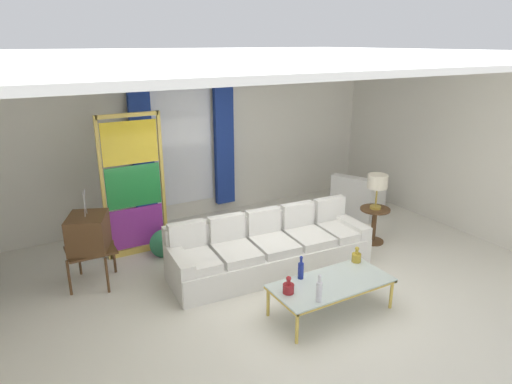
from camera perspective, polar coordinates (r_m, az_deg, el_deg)
name	(u,v)px	position (r m, az deg, el deg)	size (l,w,h in m)	color
ground_plane	(289,281)	(6.44, 4.17, -11.10)	(16.00, 16.00, 0.00)	silver
wall_rear	(199,137)	(8.48, -7.18, 6.93)	(8.00, 0.12, 3.00)	white
wall_right	(444,140)	(8.76, 22.58, 6.02)	(0.12, 7.00, 3.00)	white
ceiling_slab	(261,53)	(6.29, 0.61, 17.05)	(8.00, 7.60, 0.04)	white
curtained_window	(184,127)	(8.16, -9.07, 8.11)	(2.00, 0.17, 2.70)	white
couch_white_long	(268,249)	(6.64, 1.54, -7.14)	(2.97, 1.11, 0.86)	white
coffee_table	(331,284)	(5.66, 9.46, -11.40)	(1.50, 0.69, 0.41)	silver
bottle_blue_decanter	(288,287)	(5.34, 4.10, -11.88)	(0.13, 0.13, 0.21)	maroon
bottle_crystal_tall	(301,270)	(5.62, 5.66, -9.69)	(0.07, 0.07, 0.30)	navy
bottle_amber_squat	(319,290)	(5.19, 7.95, -12.18)	(0.07, 0.07, 0.33)	silver
bottle_ruby_flask	(356,257)	(6.16, 12.52, -7.95)	(0.12, 0.12, 0.21)	gold
vintage_tv	(88,234)	(6.45, -20.34, -5.03)	(0.69, 0.73, 1.35)	brown
armchair_white	(357,200)	(8.88, 12.58, -0.98)	(1.08, 1.07, 0.80)	white
stained_glass_divider	(134,189)	(7.07, -15.11, 0.38)	(0.95, 0.05, 2.20)	gold
peacock_figurine	(166,245)	(7.08, -11.28, -6.57)	(0.44, 0.60, 0.50)	beige
round_side_table	(374,222)	(7.69, 14.64, -3.68)	(0.48, 0.48, 0.59)	brown
table_lamp_brass	(378,183)	(7.47, 15.05, 1.11)	(0.32, 0.32, 0.57)	#B29338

